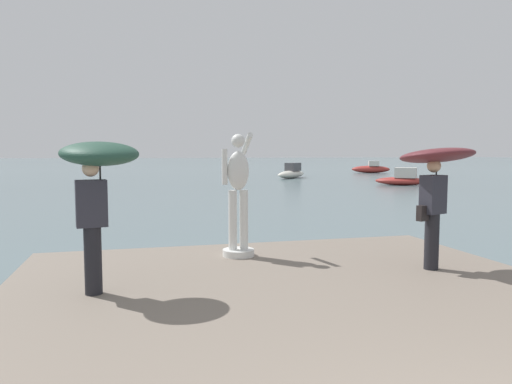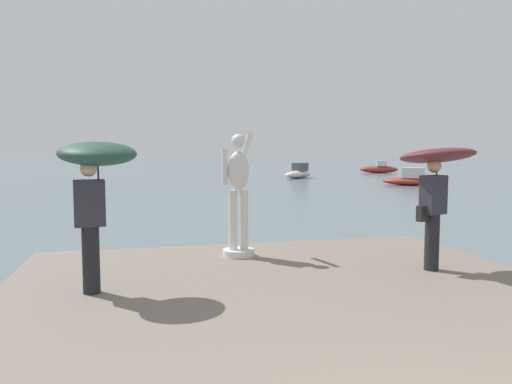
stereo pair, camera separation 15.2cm
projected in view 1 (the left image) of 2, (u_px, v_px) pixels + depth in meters
ground_plane at (160, 179)px, 40.57m from camera, size 400.00×400.00×0.00m
pier at (368, 375)px, 4.30m from camera, size 7.71×10.90×0.40m
statue_white_figure at (238, 198)px, 8.30m from camera, size 0.57×0.84×2.19m
onlooker_left at (98, 172)px, 6.05m from camera, size 1.14×1.16×2.02m
onlooker_right at (436, 172)px, 7.37m from camera, size 1.44×1.45×1.95m
boat_near at (403, 179)px, 32.92m from camera, size 3.74×3.32×1.23m
boat_leftward at (292, 173)px, 42.38m from camera, size 4.19×4.32×1.36m
boat_rightward at (371, 169)px, 53.64m from camera, size 4.46×3.04×1.37m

